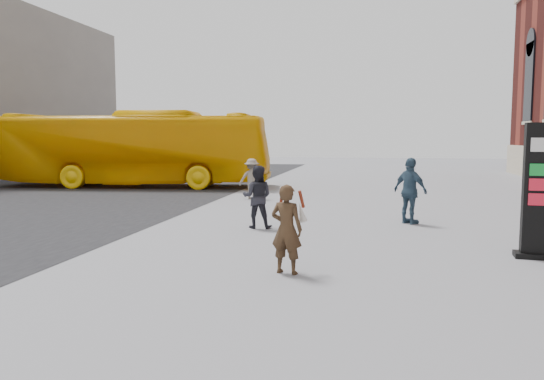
% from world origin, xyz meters
% --- Properties ---
extents(ground, '(100.00, 100.00, 0.00)m').
position_xyz_m(ground, '(0.00, 0.00, 0.00)').
color(ground, '#9E9EA3').
extents(info_pylon, '(0.87, 0.49, 2.62)m').
position_xyz_m(info_pylon, '(3.87, 1.48, 1.31)').
color(info_pylon, black).
rests_on(info_pylon, ground).
extents(woman, '(0.67, 0.63, 1.55)m').
position_xyz_m(woman, '(-0.74, -0.57, 0.79)').
color(woman, '#372617').
rests_on(woman, ground).
extents(bus, '(12.90, 4.35, 3.52)m').
position_xyz_m(bus, '(-10.37, 13.84, 1.76)').
color(bus, '#EBAD04').
rests_on(bus, road).
extents(pedestrian_a, '(0.82, 0.66, 1.62)m').
position_xyz_m(pedestrian_a, '(-2.23, 3.79, 0.81)').
color(pedestrian_a, '#23232B').
rests_on(pedestrian_a, ground).
extents(pedestrian_b, '(0.99, 0.58, 1.52)m').
position_xyz_m(pedestrian_b, '(-3.82, 10.01, 0.76)').
color(pedestrian_b, slate).
rests_on(pedestrian_b, ground).
extents(pedestrian_c, '(1.07, 1.03, 1.79)m').
position_xyz_m(pedestrian_c, '(1.69, 5.21, 0.90)').
color(pedestrian_c, '#334C62').
rests_on(pedestrian_c, ground).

